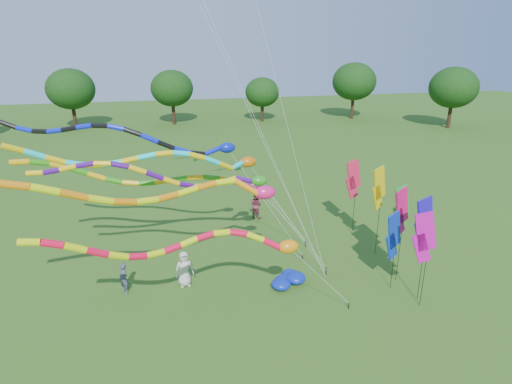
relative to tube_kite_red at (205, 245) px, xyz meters
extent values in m
plane|color=#2A5516|center=(3.79, -1.19, -4.17)|extent=(160.00, 160.00, 0.00)
cylinder|color=#382314|center=(39.61, 38.40, -2.43)|extent=(0.50, 0.50, 3.49)
ellipsoid|color=#143A0F|center=(39.61, 38.40, 2.12)|extent=(7.36, 7.36, 6.26)
cylinder|color=#382314|center=(27.38, 44.85, -2.58)|extent=(0.50, 0.50, 3.18)
ellipsoid|color=#143A0F|center=(27.38, 44.85, 1.56)|extent=(6.70, 6.70, 5.70)
cylinder|color=#382314|center=(14.81, 50.08, -2.66)|extent=(0.50, 0.50, 3.02)
ellipsoid|color=#143A0F|center=(14.81, 50.08, 1.28)|extent=(6.37, 6.37, 5.42)
cylinder|color=#382314|center=(1.06, 53.36, -2.91)|extent=(0.50, 0.50, 2.52)
ellipsoid|color=#143A0F|center=(1.06, 53.36, 0.38)|extent=(5.32, 5.32, 4.52)
cylinder|color=#382314|center=(-14.07, 54.22, -2.61)|extent=(0.50, 0.50, 3.13)
ellipsoid|color=#143A0F|center=(-14.07, 54.22, 1.49)|extent=(6.62, 6.62, 5.62)
cylinder|color=black|center=(6.46, 0.46, -4.02)|extent=(0.05, 0.05, 0.30)
cylinder|color=silver|center=(4.93, 0.34, -2.22)|extent=(0.02, 0.02, 4.53)
ellipsoid|color=orange|center=(3.40, 0.22, -0.55)|extent=(0.90, 0.58, 0.58)
cylinder|color=#F90D38|center=(2.72, 0.26, -0.37)|extent=(0.26, 0.26, 0.77)
cylinder|color=#CBDC0B|center=(2.05, 0.39, -0.05)|extent=(0.26, 0.26, 0.73)
cylinder|color=#F90D38|center=(1.38, 0.49, 0.15)|extent=(0.26, 0.26, 0.68)
cylinder|color=#CBDC0B|center=(0.72, 0.53, 0.22)|extent=(0.26, 0.26, 0.66)
cylinder|color=#F90D38|center=(0.06, 0.50, 0.15)|extent=(0.26, 0.26, 0.67)
cylinder|color=#CBDC0B|center=(-0.59, 0.41, 0.02)|extent=(0.26, 0.26, 0.68)
cylinder|color=#F90D38|center=(-1.24, 0.25, -0.11)|extent=(0.26, 0.26, 0.68)
cylinder|color=#CBDC0B|center=(-1.88, 0.04, -0.15)|extent=(0.26, 0.26, 0.68)
cylinder|color=#F90D38|center=(-2.53, -0.19, -0.06)|extent=(0.26, 0.26, 0.71)
cylinder|color=#CBDC0B|center=(-3.17, -0.44, 0.16)|extent=(0.26, 0.26, 0.74)
cylinder|color=#F90D38|center=(-3.81, -0.66, 0.48)|extent=(0.26, 0.26, 0.76)
cylinder|color=#CBDC0B|center=(-4.45, -0.85, 0.83)|extent=(0.26, 0.26, 0.74)
cylinder|color=#F90D38|center=(-5.11, -0.97, 1.11)|extent=(0.26, 0.26, 0.70)
cylinder|color=#CBDC0B|center=(-5.76, -1.03, 1.27)|extent=(0.26, 0.26, 0.66)
cylinder|color=black|center=(6.56, 3.44, -4.02)|extent=(0.05, 0.05, 0.30)
cylinder|color=silver|center=(4.80, 3.06, -1.45)|extent=(0.02, 0.02, 6.06)
ellipsoid|color=#ED1A6E|center=(3.03, 2.68, 0.98)|extent=(0.98, 0.63, 0.63)
cylinder|color=orange|center=(2.21, 2.78, 1.27)|extent=(0.28, 0.28, 1.18)
cylinder|color=#D7EB0C|center=(1.29, 2.86, 1.56)|extent=(0.28, 0.28, 0.88)
cylinder|color=orange|center=(0.43, 2.67, 1.52)|extent=(0.28, 0.28, 0.89)
cylinder|color=#D7EB0C|center=(-0.42, 2.41, 1.42)|extent=(0.28, 0.28, 0.89)
cylinder|color=orange|center=(-1.25, 2.10, 1.34)|extent=(0.28, 0.28, 0.90)
cylinder|color=#D7EB0C|center=(-2.07, 1.74, 1.36)|extent=(0.28, 0.28, 0.91)
cylinder|color=orange|center=(-2.90, 1.37, 1.53)|extent=(0.28, 0.28, 0.93)
cylinder|color=#D7EB0C|center=(-3.72, 1.00, 1.82)|extent=(0.28, 0.28, 0.96)
cylinder|color=orange|center=(-4.55, 0.67, 2.19)|extent=(0.28, 0.28, 0.97)
cylinder|color=#D7EB0C|center=(-5.39, 0.38, 2.56)|extent=(0.28, 0.28, 0.95)
cylinder|color=orange|center=(-6.24, 0.15, 2.85)|extent=(0.28, 0.28, 0.91)
cylinder|color=black|center=(6.71, 3.81, -4.02)|extent=(0.05, 0.05, 0.30)
cylinder|color=silver|center=(4.87, 3.76, -1.34)|extent=(0.02, 0.02, 6.29)
ellipsoid|color=#26971B|center=(3.02, 3.71, 1.21)|extent=(0.77, 0.50, 0.50)
cylinder|color=#4C0C89|center=(2.33, 3.92, 1.26)|extent=(0.22, 0.22, 0.82)
cylinder|color=yellow|center=(1.65, 4.06, 1.24)|extent=(0.22, 0.22, 0.70)
cylinder|color=#4C0C89|center=(0.98, 3.89, 1.15)|extent=(0.22, 0.22, 0.70)
cylinder|color=yellow|center=(0.30, 3.69, 1.18)|extent=(0.22, 0.22, 0.71)
cylinder|color=#4C0C89|center=(-0.37, 3.48, 1.34)|extent=(0.22, 0.22, 0.74)
cylinder|color=yellow|center=(-1.04, 3.28, 1.63)|extent=(0.22, 0.22, 0.77)
cylinder|color=#4C0C89|center=(-1.72, 3.13, 1.98)|extent=(0.22, 0.22, 0.78)
cylinder|color=yellow|center=(-2.39, 3.04, 2.32)|extent=(0.22, 0.22, 0.74)
cylinder|color=#4C0C89|center=(-3.07, 3.02, 2.56)|extent=(0.22, 0.22, 0.70)
cylinder|color=yellow|center=(-3.75, 3.06, 2.66)|extent=(0.22, 0.22, 0.68)
cylinder|color=#4C0C89|center=(-4.43, 3.16, 2.63)|extent=(0.22, 0.22, 0.70)
cylinder|color=yellow|center=(-5.11, 3.31, 2.50)|extent=(0.22, 0.22, 0.72)
cylinder|color=#4C0C89|center=(-5.79, 3.48, 2.35)|extent=(0.22, 0.22, 0.72)
cylinder|color=yellow|center=(-6.47, 3.66, 2.27)|extent=(0.22, 0.22, 0.70)
cylinder|color=black|center=(5.95, 5.39, -4.02)|extent=(0.05, 0.05, 0.30)
cylinder|color=silver|center=(3.92, 5.64, -0.77)|extent=(0.02, 0.02, 7.46)
ellipsoid|color=#0B209F|center=(1.90, 5.90, 2.36)|extent=(0.82, 0.53, 0.53)
cylinder|color=#0D1DD5|center=(1.18, 6.01, 2.20)|extent=(0.24, 0.24, 0.81)
cylinder|color=black|center=(0.43, 6.03, 2.11)|extent=(0.24, 0.24, 0.78)
cylinder|color=#0D1DD5|center=(-0.33, 5.94, 2.33)|extent=(0.24, 0.24, 0.82)
cylinder|color=black|center=(-1.09, 5.87, 2.65)|extent=(0.24, 0.24, 0.84)
cylinder|color=#0D1DD5|center=(-1.84, 5.86, 3.02)|extent=(0.24, 0.24, 0.84)
cylinder|color=black|center=(-2.58, 5.91, 3.35)|extent=(0.24, 0.24, 0.80)
cylinder|color=#0D1DD5|center=(-3.32, 6.03, 3.58)|extent=(0.24, 0.24, 0.76)
cylinder|color=black|center=(-4.05, 6.22, 3.66)|extent=(0.24, 0.24, 0.76)
cylinder|color=#0D1DD5|center=(-4.77, 6.46, 3.61)|extent=(0.24, 0.24, 0.77)
cylinder|color=black|center=(-5.48, 6.73, 3.49)|extent=(0.24, 0.24, 0.78)
cylinder|color=#0D1DD5|center=(-6.20, 7.01, 3.36)|extent=(0.24, 0.24, 0.78)
cylinder|color=black|center=(-6.92, 7.29, 3.32)|extent=(0.24, 0.24, 0.76)
cylinder|color=#0D1DD5|center=(-7.64, 7.52, 3.40)|extent=(0.24, 0.24, 0.77)
cylinder|color=black|center=(-8.36, 7.70, 3.62)|extent=(0.24, 0.24, 0.80)
cylinder|color=black|center=(6.65, 6.82, -4.02)|extent=(0.05, 0.05, 0.30)
cylinder|color=silver|center=(4.81, 6.34, -1.17)|extent=(0.02, 0.02, 6.65)
ellipsoid|color=#C3640B|center=(2.96, 5.87, 1.56)|extent=(0.88, 0.56, 0.56)
cylinder|color=#0DE7E6|center=(2.32, 5.49, 1.52)|extent=(0.25, 0.25, 0.85)
cylinder|color=yellow|center=(1.66, 5.06, 1.66)|extent=(0.25, 0.25, 0.84)
cylinder|color=#0DE7E6|center=(0.97, 4.80, 2.03)|extent=(0.25, 0.25, 0.83)
cylinder|color=yellow|center=(0.25, 4.61, 2.35)|extent=(0.25, 0.25, 0.79)
cylinder|color=#0DE7E6|center=(-0.48, 4.49, 2.55)|extent=(0.25, 0.25, 0.76)
cylinder|color=yellow|center=(-1.23, 4.42, 2.60)|extent=(0.25, 0.25, 0.76)
cylinder|color=#0DE7E6|center=(-1.99, 4.40, 2.53)|extent=(0.25, 0.25, 0.77)
cylinder|color=yellow|center=(-2.75, 4.40, 2.40)|extent=(0.25, 0.25, 0.78)
cylinder|color=#0DE7E6|center=(-3.51, 4.40, 2.29)|extent=(0.25, 0.25, 0.77)
cylinder|color=yellow|center=(-4.27, 4.37, 2.27)|extent=(0.25, 0.25, 0.76)
cylinder|color=#0DE7E6|center=(-5.02, 4.30, 2.39)|extent=(0.25, 0.25, 0.77)
cylinder|color=yellow|center=(-5.75, 4.17, 2.65)|extent=(0.25, 0.25, 0.80)
cylinder|color=#0DE7E6|center=(-6.46, 3.98, 2.99)|extent=(0.25, 0.25, 0.83)
cylinder|color=yellow|center=(-7.16, 3.72, 3.33)|extent=(0.25, 0.25, 0.82)
cylinder|color=black|center=(6.73, 7.14, -4.02)|extent=(0.05, 0.05, 0.30)
cylinder|color=silver|center=(5.13, 7.08, -2.01)|extent=(0.02, 0.02, 4.95)
ellipsoid|color=#820B68|center=(3.52, 7.02, -0.12)|extent=(0.96, 0.61, 0.61)
cylinder|color=#2E9714|center=(2.77, 6.72, 0.11)|extent=(0.28, 0.28, 1.09)
cylinder|color=#F4AE0C|center=(1.96, 6.45, 0.47)|extent=(0.28, 0.28, 0.86)
cylinder|color=#2E9714|center=(1.14, 6.52, 0.65)|extent=(0.28, 0.28, 0.84)
cylinder|color=#F4AE0C|center=(0.31, 6.63, 0.69)|extent=(0.28, 0.28, 0.84)
cylinder|color=#2E9714|center=(-0.51, 6.79, 0.62)|extent=(0.28, 0.28, 0.85)
cylinder|color=#F4AE0C|center=(-1.34, 6.95, 0.50)|extent=(0.28, 0.28, 0.85)
cylinder|color=#2E9714|center=(-2.16, 7.10, 0.42)|extent=(0.28, 0.28, 0.84)
cylinder|color=#F4AE0C|center=(-2.98, 7.21, 0.45)|extent=(0.28, 0.28, 0.83)
cylinder|color=#2E9714|center=(-3.81, 7.27, 0.62)|extent=(0.28, 0.28, 0.86)
cylinder|color=#F4AE0C|center=(-4.63, 7.27, 0.91)|extent=(0.28, 0.28, 0.89)
cylinder|color=#2E9714|center=(-5.44, 7.19, 1.28)|extent=(0.28, 0.28, 0.91)
cylinder|color=#F4AE0C|center=(-6.26, 7.06, 1.63)|extent=(0.28, 0.28, 0.89)
cylinder|color=#2E9714|center=(-7.07, 6.87, 1.89)|extent=(0.28, 0.28, 0.86)
cylinder|color=#F4AE0C|center=(-7.88, 6.65, 2.02)|extent=(0.28, 0.28, 0.84)
cylinder|color=black|center=(6.29, 2.81, -4.02)|extent=(0.04, 0.04, 0.30)
cylinder|color=silver|center=(2.48, 4.89, 5.35)|extent=(0.01, 0.01, 20.38)
cylinder|color=black|center=(6.29, 2.81, -4.02)|extent=(0.04, 0.04, 0.30)
cylinder|color=silver|center=(0.67, 2.94, 8.33)|extent=(0.01, 0.01, 26.86)
cylinder|color=black|center=(6.29, 2.81, -4.02)|extent=(0.04, 0.04, 0.30)
cylinder|color=silver|center=(4.45, 4.18, 3.83)|extent=(0.01, 0.01, 16.07)
cylinder|color=black|center=(9.94, 0.40, -1.74)|extent=(0.02, 0.02, 4.87)
cube|color=#240EC7|center=(9.73, 0.35, 0.10)|extent=(1.15, 0.33, 1.93)
cube|color=#240EC7|center=(9.65, 0.34, -0.70)|extent=(1.00, 0.29, 1.51)
cylinder|color=black|center=(9.88, 2.20, -1.81)|extent=(0.02, 0.02, 4.73)
cube|color=#EA0D63|center=(9.68, 2.11, -0.04)|extent=(1.09, 0.54, 1.93)
cube|color=#EA0D63|center=(9.61, 2.08, -0.84)|extent=(0.95, 0.48, 1.51)
cylinder|color=black|center=(10.14, 7.90, -1.88)|extent=(0.02, 0.02, 4.58)
cube|color=#E61B47|center=(9.93, 7.85, -0.20)|extent=(1.15, 0.34, 1.93)
cube|color=#E61B47|center=(9.85, 7.83, -1.00)|extent=(1.00, 0.30, 1.51)
cylinder|color=black|center=(9.23, 1.62, -2.28)|extent=(0.02, 0.02, 3.78)
cube|color=#0D2EBA|center=(9.03, 1.52, -0.99)|extent=(1.09, 0.55, 1.93)
cube|color=#0D2EBA|center=(8.96, 1.49, -1.79)|extent=(0.95, 0.49, 1.51)
cylinder|color=black|center=(9.77, -0.07, -1.99)|extent=(0.02, 0.02, 4.36)
cube|color=#D10BA4|center=(9.56, -0.03, -0.42)|extent=(1.15, 0.29, 1.93)
cube|color=#D10BA4|center=(9.48, -0.01, -1.22)|extent=(1.00, 0.26, 1.51)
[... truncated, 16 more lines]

